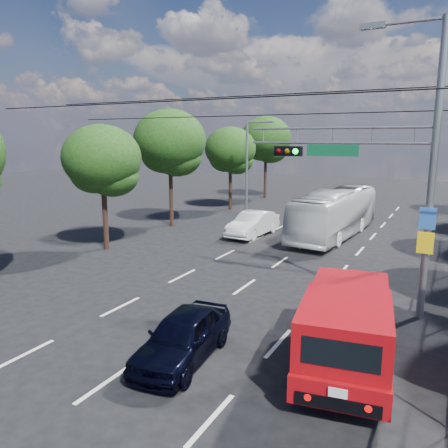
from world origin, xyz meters
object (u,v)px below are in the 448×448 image
Objects in this scene: signal_mast at (393,159)px; white_van at (253,224)px; red_pickup at (347,326)px; navy_hatchback at (183,336)px; white_bus at (335,213)px.

white_van is (-8.87, 8.75, -4.50)m from signal_mast.
red_pickup is 1.52× the size of navy_hatchback.
navy_hatchback is 17.12m from white_bus.
signal_mast is at bearing 48.74° from navy_hatchback.
red_pickup is 1.33× the size of white_van.
navy_hatchback is at bearing -85.47° from white_bus.
red_pickup is at bearing 16.43° from navy_hatchback.
red_pickup reaches higher than white_van.
navy_hatchback is 0.87× the size of white_van.
signal_mast is at bearing -41.61° from white_van.
navy_hatchback is at bearing -69.68° from white_van.
white_bus is 2.27× the size of white_van.
white_bus is (-4.16, 15.43, 0.28)m from red_pickup.
signal_mast is at bearing 86.51° from red_pickup.
navy_hatchback is at bearing -124.92° from signal_mast.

